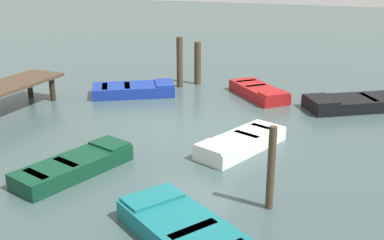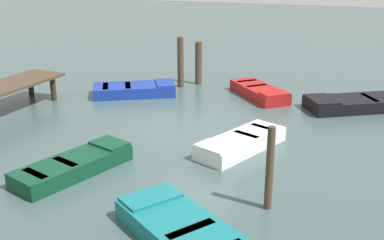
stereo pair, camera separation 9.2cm
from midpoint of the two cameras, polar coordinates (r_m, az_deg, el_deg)
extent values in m
plane|color=#384C4C|center=(14.63, -0.18, -1.30)|extent=(80.00, 80.00, 0.00)
cube|color=#423323|center=(17.20, -21.92, 3.57)|extent=(4.89, 1.90, 0.10)
cylinder|color=#2E2318|center=(19.00, -18.84, 3.82)|extent=(0.20, 0.20, 0.85)
cylinder|color=#2E2318|center=(18.32, -16.39, 3.53)|extent=(0.20, 0.20, 0.85)
cube|color=maroon|center=(18.24, 7.74, 3.34)|extent=(2.81, 2.65, 0.40)
cube|color=black|center=(18.20, 7.76, 3.77)|extent=(2.34, 2.19, 0.04)
cube|color=maroon|center=(17.28, 9.56, 3.16)|extent=(1.10, 1.13, 0.06)
cube|color=black|center=(18.37, 7.44, 4.05)|extent=(0.70, 0.76, 0.04)
cube|color=black|center=(19.01, 6.30, 4.62)|extent=(0.70, 0.76, 0.04)
cube|color=silver|center=(13.24, 5.70, -2.71)|extent=(3.06, 2.10, 0.40)
cube|color=#334772|center=(13.19, 5.72, -2.15)|extent=(2.58, 1.72, 0.04)
cube|color=silver|center=(12.33, 2.56, -3.17)|extent=(0.95, 1.10, 0.06)
cube|color=navy|center=(13.34, 6.29, -1.74)|extent=(0.50, 0.81, 0.04)
cube|color=navy|center=(13.96, 8.24, -0.87)|extent=(0.50, 0.81, 0.04)
cube|color=black|center=(17.69, 19.23, 1.93)|extent=(3.10, 3.99, 0.40)
cube|color=gray|center=(17.65, 19.28, 2.36)|extent=(2.55, 3.34, 0.04)
cube|color=black|center=(16.94, 14.96, 2.44)|extent=(1.50, 1.35, 0.06)
cube|color=#776E5D|center=(17.78, 20.09, 2.53)|extent=(1.04, 0.71, 0.04)
cube|color=navy|center=(18.45, -7.12, 3.55)|extent=(2.58, 3.30, 0.40)
cube|color=silver|center=(18.41, -7.14, 3.97)|extent=(2.11, 2.76, 0.04)
cube|color=navy|center=(18.46, -3.45, 4.42)|extent=(1.35, 1.14, 0.06)
cube|color=#A4A49F|center=(18.39, -7.86, 4.06)|extent=(0.99, 0.65, 0.04)
cube|color=#A4A49F|center=(18.40, -10.47, 3.92)|extent=(0.99, 0.65, 0.04)
cube|color=#14666B|center=(9.17, -1.04, -13.21)|extent=(2.82, 3.22, 0.40)
cube|color=beige|center=(9.10, -1.04, -12.47)|extent=(2.32, 2.68, 0.04)
cube|color=#14666B|center=(9.91, -4.98, -9.09)|extent=(1.34, 1.22, 0.06)
cube|color=#9B9789|center=(8.92, -0.19, -12.87)|extent=(0.95, 0.75, 0.04)
cube|color=#0C3823|center=(12.12, -14.04, -5.35)|extent=(3.20, 1.98, 0.40)
cube|color=maroon|center=(12.07, -14.10, -4.75)|extent=(2.70, 1.62, 0.04)
cube|color=#0C3823|center=(12.72, -9.94, -2.75)|extent=(0.94, 1.09, 0.06)
cube|color=maroon|center=(11.93, -14.97, -4.90)|extent=(0.46, 0.82, 0.04)
cube|color=maroon|center=(11.51, -18.29, -6.16)|extent=(0.46, 0.82, 0.04)
cylinder|color=#423323|center=(19.32, -1.61, 6.88)|extent=(0.25, 0.25, 2.02)
cylinder|color=#423323|center=(19.78, 0.54, 6.77)|extent=(0.28, 0.28, 1.75)
cylinder|color=#423323|center=(10.07, 9.11, -5.69)|extent=(0.16, 0.16, 1.84)
camera|label=1|loc=(0.05, -90.18, -0.06)|focal=44.91mm
camera|label=2|loc=(0.05, 89.82, 0.06)|focal=44.91mm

